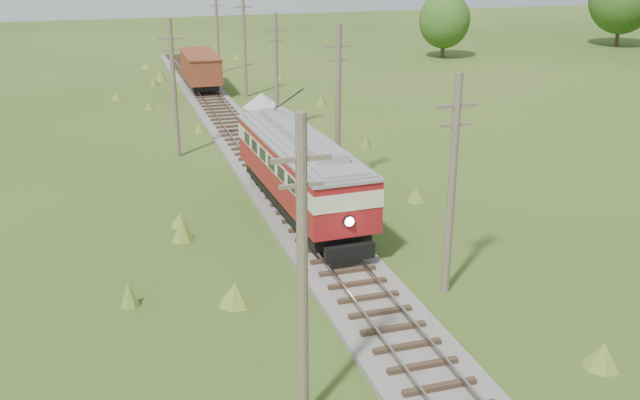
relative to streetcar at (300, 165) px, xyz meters
name	(u,v)px	position (x,y,z in m)	size (l,w,h in m)	color
railbed_main	(269,174)	(0.00, 6.80, -2.58)	(3.60, 96.00, 0.57)	#605B54
streetcar	(300,165)	(0.00, 0.00, 0.00)	(3.52, 13.30, 6.04)	black
gondola	(201,68)	(0.00, 33.32, -0.64)	(3.11, 8.86, 2.92)	black
gravel_pile	(264,101)	(3.89, 24.99, -2.20)	(3.34, 3.55, 1.22)	gray
utility_pole_r_2	(452,184)	(3.30, -9.20, 1.65)	(1.60, 0.30, 8.60)	brown
utility_pole_r_3	(338,106)	(3.20, 3.80, 1.86)	(1.60, 0.30, 9.00)	brown
utility_pole_r_4	(276,72)	(3.00, 16.80, 1.55)	(1.60, 0.30, 8.40)	brown
utility_pole_r_5	(244,44)	(3.40, 29.80, 1.80)	(1.60, 0.30, 8.90)	brown
utility_pole_r_6	(217,29)	(3.20, 42.80, 1.70)	(1.60, 0.30, 8.70)	brown
utility_pole_l_a	(302,273)	(-4.20, -15.20, 1.86)	(1.60, 0.30, 9.00)	brown
utility_pole_l_b	(174,87)	(-4.50, 12.80, 1.65)	(1.60, 0.30, 8.60)	brown
tree_mid_b	(444,20)	(30.00, 44.80, 1.56)	(5.88, 5.88, 7.57)	#38281C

